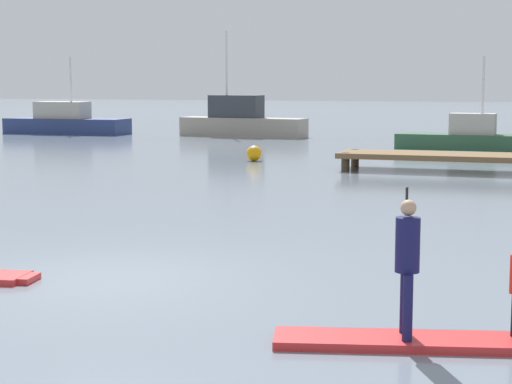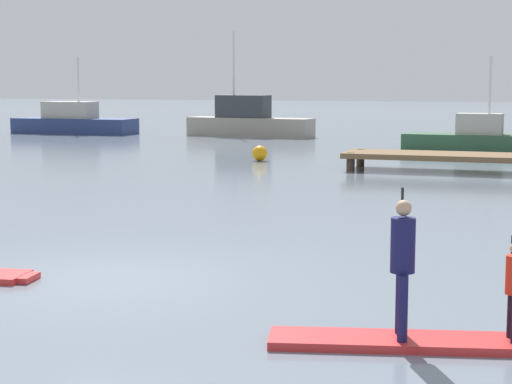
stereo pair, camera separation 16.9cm
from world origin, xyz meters
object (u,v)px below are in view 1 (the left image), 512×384
(fishing_boat_green_midground, at_px, (241,121))
(motor_boat_small_navy, at_px, (462,138))
(trawler_grey_distant, at_px, (66,122))
(mooring_buoy_near, at_px, (254,153))
(paddleboard_far, at_px, (435,342))
(paddler_adult, at_px, (407,259))

(fishing_boat_green_midground, bearing_deg, motor_boat_small_navy, -26.33)
(fishing_boat_green_midground, relative_size, trawler_grey_distant, 1.00)
(trawler_grey_distant, relative_size, mooring_buoy_near, 12.31)
(paddleboard_far, distance_m, paddler_adult, 1.02)
(paddleboard_far, bearing_deg, motor_boat_small_navy, 93.95)
(fishing_boat_green_midground, bearing_deg, paddleboard_far, -67.77)
(fishing_boat_green_midground, bearing_deg, paddler_adult, -68.28)
(paddler_adult, distance_m, mooring_buoy_near, 23.21)
(mooring_buoy_near, bearing_deg, trawler_grey_distant, 140.25)
(paddleboard_far, xyz_separation_m, motor_boat_small_navy, (-2.01, 29.08, 0.51))
(paddleboard_far, height_order, fishing_boat_green_midground, fishing_boat_green_midground)
(trawler_grey_distant, bearing_deg, motor_boat_small_navy, -13.25)
(paddleboard_far, xyz_separation_m, mooring_buoy_near, (-9.14, 21.39, 0.24))
(paddleboard_far, distance_m, trawler_grey_distant, 42.50)
(motor_boat_small_navy, relative_size, mooring_buoy_near, 9.37)
(motor_boat_small_navy, distance_m, trawler_grey_distant, 23.48)
(motor_boat_small_navy, bearing_deg, mooring_buoy_near, -132.84)
(paddler_adult, height_order, mooring_buoy_near, paddler_adult)
(motor_boat_small_navy, bearing_deg, fishing_boat_green_midground, 153.67)
(paddler_adult, bearing_deg, fishing_boat_green_midground, 111.72)
(paddler_adult, relative_size, motor_boat_small_navy, 0.31)
(trawler_grey_distant, bearing_deg, paddleboard_far, -54.20)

